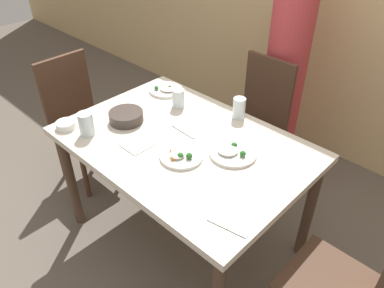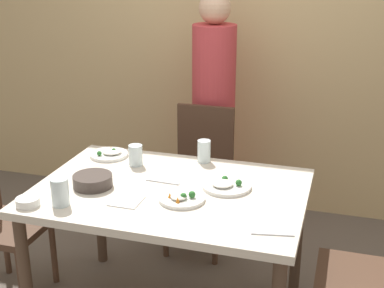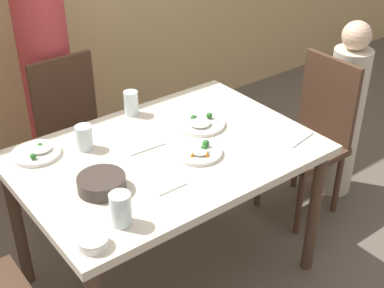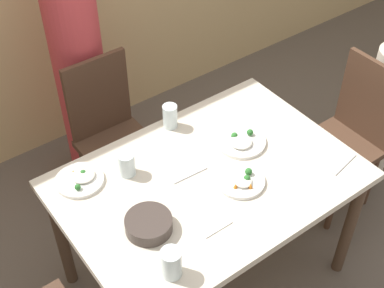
{
  "view_description": "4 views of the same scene",
  "coord_description": "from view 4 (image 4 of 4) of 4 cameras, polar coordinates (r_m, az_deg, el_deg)",
  "views": [
    {
      "loc": [
        1.17,
        -1.16,
        1.94
      ],
      "look_at": [
        0.14,
        -0.08,
        0.85
      ],
      "focal_mm": 35.0,
      "sensor_mm": 36.0,
      "label": 1
    },
    {
      "loc": [
        0.81,
        -2.3,
        1.88
      ],
      "look_at": [
        0.09,
        0.07,
        0.98
      ],
      "focal_mm": 50.0,
      "sensor_mm": 36.0,
      "label": 2
    },
    {
      "loc": [
        -1.17,
        -1.71,
        2.05
      ],
      "look_at": [
        0.1,
        -0.06,
        0.79
      ],
      "focal_mm": 50.0,
      "sensor_mm": 36.0,
      "label": 3
    },
    {
      "loc": [
        -1.06,
        -1.31,
        2.52
      ],
      "look_at": [
        -0.07,
        0.04,
        0.98
      ],
      "focal_mm": 50.0,
      "sensor_mm": 36.0,
      "label": 4
    }
  ],
  "objects": [
    {
      "name": "ground_plane",
      "position": [
        3.04,
        1.47,
        -13.57
      ],
      "size": [
        10.0,
        10.0,
        0.0
      ],
      "primitive_type": "plane",
      "color": "#60564C"
    },
    {
      "name": "glass_water_short",
      "position": [
        2.43,
        -6.97,
        -2.15
      ],
      "size": [
        0.08,
        0.08,
        0.12
      ],
      "color": "silver",
      "rests_on": "dining_table"
    },
    {
      "name": "dining_table",
      "position": [
        2.5,
        1.74,
        -4.91
      ],
      "size": [
        1.34,
        0.93,
        0.76
      ],
      "color": "beige",
      "rests_on": "ground_plane"
    },
    {
      "name": "glass_water_center",
      "position": [
        2.66,
        -2.36,
        2.97
      ],
      "size": [
        0.07,
        0.07,
        0.13
      ],
      "color": "silver",
      "rests_on": "dining_table"
    },
    {
      "name": "bowl_curry",
      "position": [
        2.22,
        -4.65,
        -8.49
      ],
      "size": [
        0.2,
        0.2,
        0.06
      ],
      "color": "#3D332D",
      "rests_on": "dining_table"
    },
    {
      "name": "plate_rice_child",
      "position": [
        2.46,
        -11.82,
        -3.68
      ],
      "size": [
        0.22,
        0.22,
        0.05
      ],
      "color": "white",
      "rests_on": "dining_table"
    },
    {
      "name": "chair_adult_spot",
      "position": [
        3.09,
        -8.57,
        1.22
      ],
      "size": [
        0.4,
        0.4,
        0.94
      ],
      "color": "#4C3323",
      "rests_on": "ground_plane"
    },
    {
      "name": "spoon_steel",
      "position": [
        2.44,
        -0.24,
        -3.28
      ],
      "size": [
        0.18,
        0.03,
        0.01
      ],
      "color": "silver",
      "rests_on": "dining_table"
    },
    {
      "name": "glass_water_tall",
      "position": [
        2.06,
        -2.23,
        -12.58
      ],
      "size": [
        0.08,
        0.08,
        0.13
      ],
      "color": "silver",
      "rests_on": "dining_table"
    },
    {
      "name": "person_child",
      "position": [
        3.35,
        19.57,
        3.2
      ],
      "size": [
        0.22,
        0.22,
        1.12
      ],
      "color": "beige",
      "rests_on": "ground_plane"
    },
    {
      "name": "plate_rice_adult",
      "position": [
        2.6,
        5.21,
        0.32
      ],
      "size": [
        0.25,
        0.25,
        0.05
      ],
      "color": "white",
      "rests_on": "dining_table"
    },
    {
      "name": "chair_child_spot",
      "position": [
        3.18,
        16.4,
        1.01
      ],
      "size": [
        0.4,
        0.4,
        0.94
      ],
      "rotation": [
        0.0,
        0.0,
        -1.57
      ],
      "color": "#4C3323",
      "rests_on": "ground_plane"
    },
    {
      "name": "plate_noodles",
      "position": [
        2.41,
        5.26,
        -3.9
      ],
      "size": [
        0.22,
        0.22,
        0.05
      ],
      "color": "white",
      "rests_on": "dining_table"
    },
    {
      "name": "person_adult",
      "position": [
        3.16,
        -11.95,
        7.98
      ],
      "size": [
        0.29,
        0.29,
        1.64
      ],
      "color": "#C63D42",
      "rests_on": "ground_plane"
    },
    {
      "name": "fork_steel",
      "position": [
        2.59,
        15.94,
        -2.06
      ],
      "size": [
        0.18,
        0.05,
        0.01
      ],
      "color": "silver",
      "rests_on": "dining_table"
    },
    {
      "name": "napkin_folded",
      "position": [
        2.27,
        1.85,
        -8.05
      ],
      "size": [
        0.14,
        0.14,
        0.01
      ],
      "color": "white",
      "rests_on": "dining_table"
    }
  ]
}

